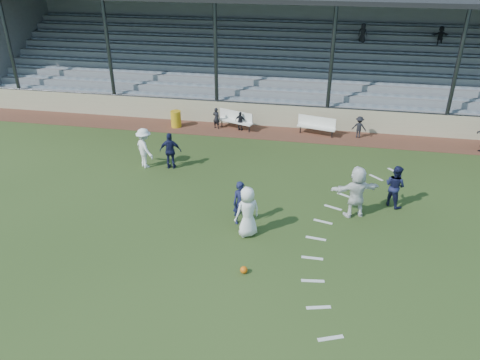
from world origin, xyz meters
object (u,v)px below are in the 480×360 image
(trash_bin, at_px, (176,119))
(player_white_lead, at_px, (247,212))
(bench_left, at_px, (236,118))
(player_navy_lead, at_px, (241,203))
(bench_right, at_px, (317,124))
(football, at_px, (244,270))

(trash_bin, height_order, player_white_lead, player_white_lead)
(bench_left, bearing_deg, player_navy_lead, -58.24)
(bench_right, distance_m, player_navy_lead, 9.33)
(player_navy_lead, bearing_deg, player_white_lead, -89.12)
(football, height_order, player_navy_lead, player_navy_lead)
(player_white_lead, bearing_deg, bench_right, -138.07)
(bench_left, xyz_separation_m, player_white_lead, (2.32, -9.82, 0.34))
(football, bearing_deg, player_navy_lead, 102.26)
(player_white_lead, xyz_separation_m, player_navy_lead, (-0.36, 0.71, -0.10))
(bench_right, xyz_separation_m, football, (-1.72, -11.84, -0.47))
(football, bearing_deg, bench_right, 81.73)
(bench_left, relative_size, player_white_lead, 1.10)
(bench_left, height_order, football, bench_left)
(trash_bin, distance_m, player_navy_lead, 10.20)
(player_white_lead, height_order, player_navy_lead, player_white_lead)
(bench_right, distance_m, trash_bin, 7.53)
(trash_bin, height_order, football, trash_bin)
(bench_left, xyz_separation_m, football, (2.58, -11.92, -0.47))
(football, bearing_deg, trash_bin, 116.64)
(trash_bin, bearing_deg, player_white_lead, -59.62)
(football, xyz_separation_m, player_navy_lead, (-0.61, 2.81, 0.71))
(football, relative_size, player_navy_lead, 0.14)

